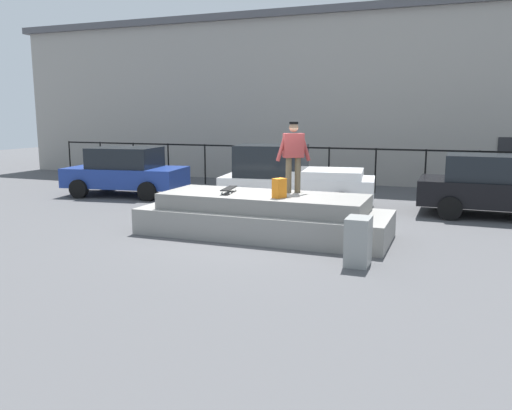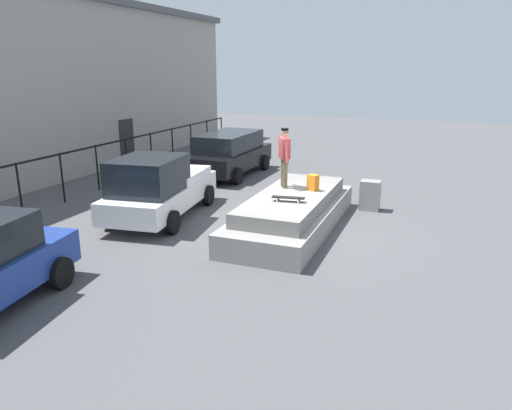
% 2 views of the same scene
% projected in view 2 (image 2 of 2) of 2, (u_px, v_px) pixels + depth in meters
% --- Properties ---
extents(ground_plane, '(60.00, 60.00, 0.00)m').
position_uv_depth(ground_plane, '(290.00, 230.00, 13.03)').
color(ground_plane, '#4C4C4F').
extents(concrete_ledge, '(5.85, 2.16, 0.98)m').
position_uv_depth(concrete_ledge, '(292.00, 212.00, 13.13)').
color(concrete_ledge, gray).
rests_on(concrete_ledge, ground_plane).
extents(skateboarder, '(0.77, 0.51, 1.67)m').
position_uv_depth(skateboarder, '(284.00, 153.00, 13.39)').
color(skateboarder, brown).
rests_on(skateboarder, concrete_ledge).
extents(skateboard, '(0.32, 0.86, 0.12)m').
position_uv_depth(skateboard, '(288.00, 198.00, 12.17)').
color(skateboard, black).
rests_on(skateboard, concrete_ledge).
extents(backpack, '(0.30, 0.34, 0.44)m').
position_uv_depth(backpack, '(313.00, 183.00, 13.25)').
color(backpack, orange).
rests_on(backpack, concrete_ledge).
extents(car_white_pickup_mid, '(4.81, 2.49, 1.89)m').
position_uv_depth(car_white_pickup_mid, '(159.00, 187.00, 13.88)').
color(car_white_pickup_mid, white).
rests_on(car_white_pickup_mid, ground_plane).
extents(car_black_hatchback_far, '(4.66, 2.26, 1.72)m').
position_uv_depth(car_black_hatchback_far, '(229.00, 153.00, 19.50)').
color(car_black_hatchback_far, black).
rests_on(car_black_hatchback_far, ground_plane).
extents(utility_box, '(0.44, 0.60, 0.92)m').
position_uv_depth(utility_box, '(370.00, 195.00, 14.79)').
color(utility_box, gray).
rests_on(utility_box, ground_plane).
extents(fence_row, '(24.06, 0.06, 1.63)m').
position_uv_depth(fence_row, '(61.00, 169.00, 15.42)').
color(fence_row, black).
rests_on(fence_row, ground_plane).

